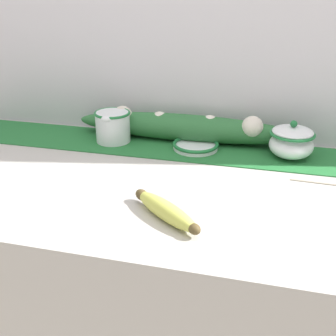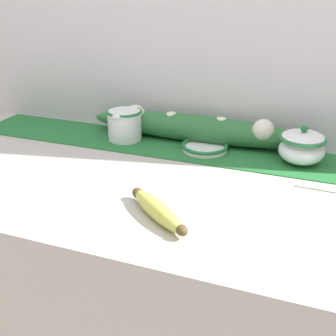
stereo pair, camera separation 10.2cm
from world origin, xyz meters
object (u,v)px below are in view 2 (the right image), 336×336
(cream_pitcher, at_px, (125,124))
(banana, at_px, (158,210))
(sugar_bowl, at_px, (302,147))
(small_dish, at_px, (205,147))

(cream_pitcher, bearing_deg, banana, -56.14)
(sugar_bowl, relative_size, banana, 0.68)
(sugar_bowl, distance_m, small_dish, 0.28)
(small_dish, relative_size, banana, 0.75)
(small_dish, distance_m, banana, 0.41)
(cream_pitcher, distance_m, sugar_bowl, 0.54)
(small_dish, bearing_deg, cream_pitcher, 179.55)
(cream_pitcher, xyz_separation_m, banana, (0.27, -0.41, -0.03))
(small_dish, height_order, banana, banana)
(cream_pitcher, height_order, sugar_bowl, sugar_bowl)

